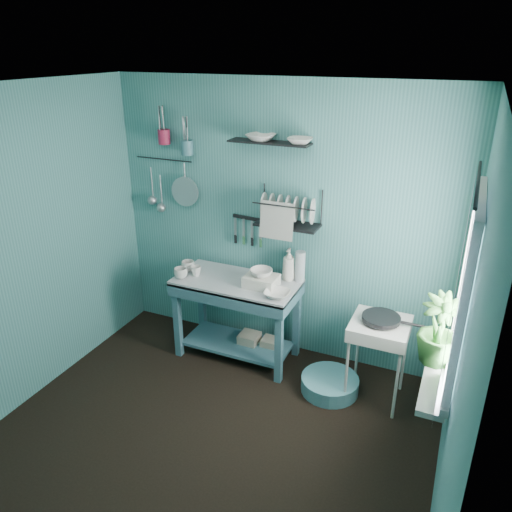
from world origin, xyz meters
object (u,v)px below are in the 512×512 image
at_px(storage_tin_large, 249,344).
at_px(wash_tub, 261,281).
at_px(utensil_cup_magenta, 164,137).
at_px(potted_plant, 439,330).
at_px(mug_right, 188,266).
at_px(work_counter, 237,318).
at_px(colander, 185,192).
at_px(dish_rack, 288,208).
at_px(mug_left, 181,273).
at_px(mug_mid, 196,271).
at_px(utensil_cup_teal, 187,148).
at_px(water_bottle, 300,266).
at_px(floor_basin, 330,384).
at_px(storage_tin_small, 270,348).
at_px(frying_pan, 381,318).
at_px(hotplate_stand, 376,361).
at_px(soap_bottle, 289,264).

bearing_deg(storage_tin_large, wash_tub, -25.02).
bearing_deg(utensil_cup_magenta, potted_plant, -19.37).
bearing_deg(wash_tub, mug_right, 178.47).
distance_m(work_counter, utensil_cup_magenta, 1.79).
height_order(colander, potted_plant, colander).
relative_size(wash_tub, dish_rack, 0.51).
bearing_deg(utensil_cup_magenta, mug_left, -49.52).
xyz_separation_m(mug_left, mug_mid, (0.10, 0.10, -0.00)).
relative_size(mug_left, utensil_cup_teal, 0.95).
bearing_deg(mug_right, water_bottle, 12.17).
xyz_separation_m(mug_left, wash_tub, (0.73, 0.14, 0.00)).
relative_size(dish_rack, potted_plant, 1.16).
height_order(mug_right, floor_basin, mug_right).
height_order(colander, storage_tin_small, colander).
bearing_deg(mug_left, wash_tub, 10.86).
relative_size(utensil_cup_magenta, storage_tin_large, 0.59).
xyz_separation_m(water_bottle, utensil_cup_teal, (-1.12, 0.04, 0.95)).
height_order(mug_left, frying_pan, mug_left).
bearing_deg(potted_plant, mug_right, 163.86).
bearing_deg(floor_basin, work_counter, 169.63).
bearing_deg(colander, utensil_cup_teal, -24.27).
distance_m(mug_left, hotplate_stand, 1.85).
relative_size(mug_mid, mug_right, 0.81).
bearing_deg(water_bottle, floor_basin, -42.22).
height_order(mug_mid, storage_tin_small, mug_mid).
xyz_separation_m(hotplate_stand, potted_plant, (0.44, -0.54, 0.71)).
distance_m(hotplate_stand, frying_pan, 0.40).
height_order(work_counter, mug_left, mug_left).
xyz_separation_m(frying_pan, storage_tin_large, (-1.21, 0.16, -0.65)).
distance_m(work_counter, storage_tin_small, 0.43).
height_order(wash_tub, utensil_cup_teal, utensil_cup_teal).
height_order(wash_tub, floor_basin, wash_tub).
bearing_deg(mug_left, frying_pan, 1.75).
distance_m(frying_pan, floor_basin, 0.78).
distance_m(dish_rack, potted_plant, 1.65).
bearing_deg(mug_mid, dish_rack, 19.09).
xyz_separation_m(mug_mid, water_bottle, (0.90, 0.28, 0.09)).
height_order(hotplate_stand, frying_pan, frying_pan).
bearing_deg(soap_bottle, work_counter, -154.54).
bearing_deg(frying_pan, storage_tin_large, 172.68).
bearing_deg(soap_bottle, utensil_cup_teal, 176.74).
bearing_deg(soap_bottle, mug_right, -167.74).
bearing_deg(colander, storage_tin_large, -17.27).
bearing_deg(mug_right, work_counter, 0.00).
relative_size(soap_bottle, storage_tin_small, 1.49).
bearing_deg(mug_mid, utensil_cup_magenta, 145.15).
relative_size(frying_pan, utensil_cup_magenta, 2.31).
relative_size(wash_tub, soap_bottle, 0.94).
height_order(mug_left, floor_basin, mug_left).
bearing_deg(wash_tub, work_counter, 175.43).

